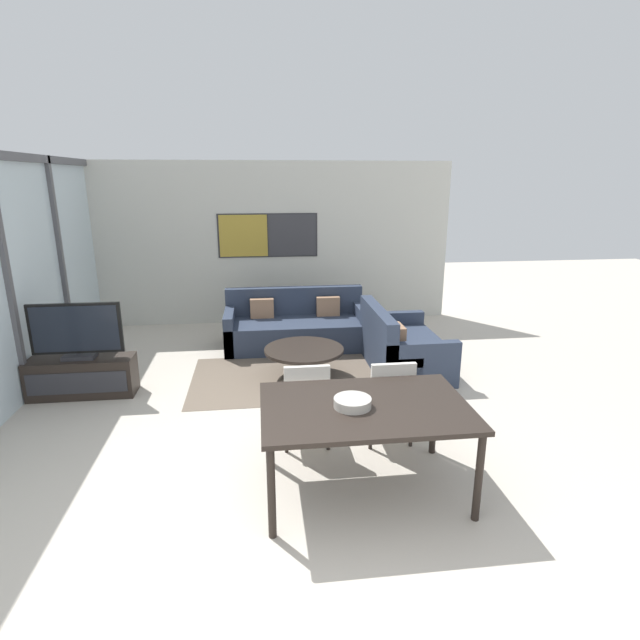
# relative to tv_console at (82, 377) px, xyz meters

# --- Properties ---
(ground_plane) EXTENTS (24.00, 24.00, 0.00)m
(ground_plane) POSITION_rel_tv_console_xyz_m (2.21, -3.19, -0.23)
(ground_plane) COLOR beige
(wall_back) EXTENTS (6.68, 0.09, 2.80)m
(wall_back) POSITION_rel_tv_console_xyz_m (2.22, 2.99, 1.17)
(wall_back) COLOR silver
(wall_back) RESTS_ON ground_plane
(window_wall_left) EXTENTS (0.07, 6.18, 2.80)m
(window_wall_left) POSITION_rel_tv_console_xyz_m (-0.62, -0.10, 1.30)
(window_wall_left) COLOR silver
(window_wall_left) RESTS_ON ground_plane
(area_rug) EXTENTS (2.91, 1.68, 0.01)m
(area_rug) POSITION_rel_tv_console_xyz_m (2.68, 0.23, -0.23)
(area_rug) COLOR #706051
(area_rug) RESTS_ON ground_plane
(tv_console) EXTENTS (1.21, 0.40, 0.46)m
(tv_console) POSITION_rel_tv_console_xyz_m (0.00, 0.00, 0.00)
(tv_console) COLOR black
(tv_console) RESTS_ON ground_plane
(television) EXTENTS (1.03, 0.20, 0.67)m
(television) POSITION_rel_tv_console_xyz_m (0.00, 0.00, 0.56)
(television) COLOR #2D2D33
(television) RESTS_ON tv_console
(sofa_main) EXTENTS (2.16, 0.94, 0.85)m
(sofa_main) POSITION_rel_tv_console_xyz_m (2.68, 1.57, 0.04)
(sofa_main) COLOR #2D384C
(sofa_main) RESTS_ON ground_plane
(sofa_side) EXTENTS (0.94, 1.56, 0.85)m
(sofa_side) POSITION_rel_tv_console_xyz_m (3.99, 0.40, 0.04)
(sofa_side) COLOR #2D384C
(sofa_side) RESTS_ON ground_plane
(coffee_table) EXTENTS (1.03, 1.03, 0.40)m
(coffee_table) POSITION_rel_tv_console_xyz_m (2.68, 0.23, 0.07)
(coffee_table) COLOR black
(coffee_table) RESTS_ON ground_plane
(dining_table) EXTENTS (1.66, 1.10, 0.77)m
(dining_table) POSITION_rel_tv_console_xyz_m (2.94, -2.26, 0.47)
(dining_table) COLOR black
(dining_table) RESTS_ON ground_plane
(dining_chair_left) EXTENTS (0.46, 0.46, 0.87)m
(dining_chair_left) POSITION_rel_tv_console_xyz_m (2.54, -1.48, 0.26)
(dining_chair_left) COLOR beige
(dining_chair_left) RESTS_ON ground_plane
(dining_chair_centre) EXTENTS (0.46, 0.46, 0.87)m
(dining_chair_centre) POSITION_rel_tv_console_xyz_m (3.34, -1.51, 0.26)
(dining_chair_centre) COLOR beige
(dining_chair_centre) RESTS_ON ground_plane
(fruit_bowl) EXTENTS (0.30, 0.30, 0.07)m
(fruit_bowl) POSITION_rel_tv_console_xyz_m (2.83, -2.29, 0.58)
(fruit_bowl) COLOR #B7B2A8
(fruit_bowl) RESTS_ON dining_table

